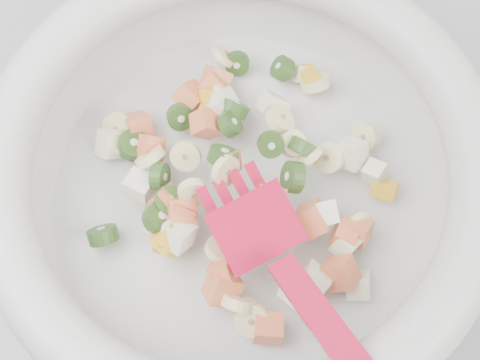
% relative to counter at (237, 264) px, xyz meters
% --- Properties ---
extents(counter, '(2.00, 0.60, 0.90)m').
position_rel_counter_xyz_m(counter, '(0.00, 0.00, 0.00)').
color(counter, gray).
rests_on(counter, ground).
extents(mixing_bowl, '(0.44, 0.41, 0.15)m').
position_rel_counter_xyz_m(mixing_bowl, '(0.04, -0.06, 0.51)').
color(mixing_bowl, silver).
rests_on(mixing_bowl, counter).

